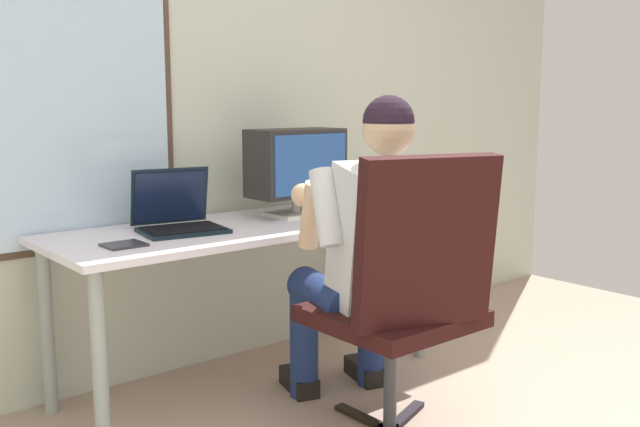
% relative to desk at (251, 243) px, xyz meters
% --- Properties ---
extents(wall_rear, '(5.58, 0.08, 2.59)m').
position_rel_desk_xyz_m(wall_rear, '(-0.16, 0.39, 0.66)').
color(wall_rear, beige).
rests_on(wall_rear, ground).
extents(desk, '(1.75, 0.66, 0.72)m').
position_rel_desk_xyz_m(desk, '(0.00, 0.00, 0.00)').
color(desk, gray).
rests_on(desk, ground).
extents(office_chair, '(0.60, 0.64, 1.08)m').
position_rel_desk_xyz_m(office_chair, '(0.08, -0.86, -0.03)').
color(office_chair, black).
rests_on(office_chair, ground).
extents(person_seated, '(0.64, 0.83, 1.27)m').
position_rel_desk_xyz_m(person_seated, '(0.15, -0.60, 0.03)').
color(person_seated, navy).
rests_on(person_seated, ground).
extents(crt_monitor, '(0.44, 0.22, 0.40)m').
position_rel_desk_xyz_m(crt_monitor, '(0.27, 0.03, 0.32)').
color(crt_monitor, beige).
rests_on(crt_monitor, desk).
extents(laptop, '(0.37, 0.35, 0.25)m').
position_rel_desk_xyz_m(laptop, '(-0.32, 0.06, 0.15)').
color(laptop, black).
rests_on(laptop, desk).
extents(wine_glass, '(0.07, 0.07, 0.15)m').
position_rel_desk_xyz_m(wine_glass, '(0.54, -0.16, 0.19)').
color(wine_glass, silver).
rests_on(wine_glass, desk).
extents(desk_speaker, '(0.08, 0.08, 0.19)m').
position_rel_desk_xyz_m(desk_speaker, '(0.61, 0.12, 0.18)').
color(desk_speaker, black).
rests_on(desk_speaker, desk).
extents(cd_case, '(0.14, 0.13, 0.01)m').
position_rel_desk_xyz_m(cd_case, '(-0.64, -0.11, 0.09)').
color(cd_case, '#2E2B2E').
rests_on(cd_case, desk).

